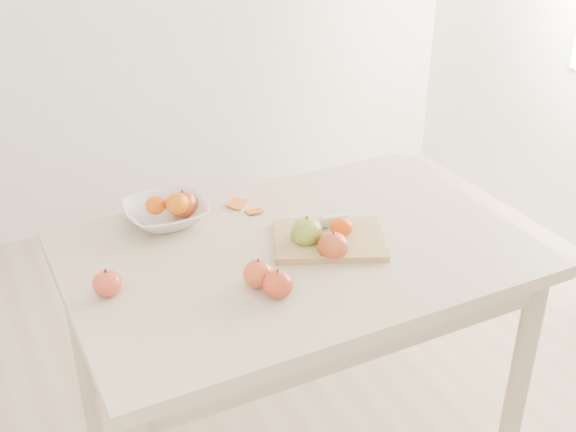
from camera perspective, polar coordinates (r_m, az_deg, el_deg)
name	(u,v)px	position (r m, az deg, el deg)	size (l,w,h in m)	color
table	(296,278)	(1.96, 0.66, -4.96)	(1.20, 0.80, 0.75)	beige
cutting_board	(329,240)	(1.93, 3.26, -1.88)	(0.29, 0.21, 0.02)	tan
board_tangerine	(341,227)	(1.92, 4.22, -0.88)	(0.06, 0.06, 0.05)	#CD3C07
fruit_bowl	(166,213)	(2.05, -9.61, 0.24)	(0.23, 0.23, 0.06)	silver
bowl_tangerine_near	(156,205)	(2.04, -10.42, 0.85)	(0.06, 0.06, 0.05)	#E66208
bowl_tangerine_far	(177,204)	(2.03, -8.74, 0.98)	(0.07, 0.07, 0.06)	#DC5C07
orange_peel_a	(237,205)	(2.12, -4.07, 0.88)	(0.06, 0.04, 0.00)	#CF5F0E
orange_peel_b	(254,212)	(2.08, -2.68, 0.31)	(0.04, 0.04, 0.00)	orange
paring_knife	(331,219)	(2.00, 3.45, -0.27)	(0.17, 0.05, 0.01)	white
apple_green	(307,232)	(1.90, 1.48, -1.27)	(0.09, 0.09, 0.08)	olive
apple_red_a	(183,204)	(2.07, -8.28, 0.92)	(0.08, 0.08, 0.07)	#961706
apple_red_c	(278,284)	(1.71, -0.82, -5.39)	(0.07, 0.07, 0.07)	maroon
apple_red_e	(333,246)	(1.85, 3.59, -2.36)	(0.08, 0.08, 0.07)	maroon
apple_red_b	(258,274)	(1.74, -2.35, -4.59)	(0.08, 0.08, 0.07)	#A4221D
apple_red_d	(107,283)	(1.76, -14.10, -5.18)	(0.07, 0.07, 0.06)	#A31B18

